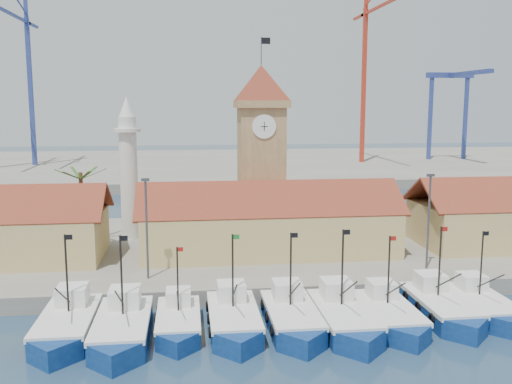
{
  "coord_description": "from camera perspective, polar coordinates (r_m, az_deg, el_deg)",
  "views": [
    {
      "loc": [
        -8.37,
        -37.93,
        16.93
      ],
      "look_at": [
        -1.55,
        18.0,
        8.2
      ],
      "focal_mm": 40.0,
      "sensor_mm": 36.0,
      "label": 1
    }
  ],
  "objects": [
    {
      "name": "ground",
      "position": [
        42.37,
        5.21,
        -14.78
      ],
      "size": [
        400.0,
        400.0,
        0.0
      ],
      "primitive_type": "plane",
      "color": "#1C3A4C",
      "rests_on": "ground"
    },
    {
      "name": "quay",
      "position": [
        64.55,
        0.73,
        -5.71
      ],
      "size": [
        140.0,
        32.0,
        1.5
      ],
      "primitive_type": "cube",
      "color": "gray",
      "rests_on": "ground"
    },
    {
      "name": "terminal",
      "position": [
        149.02,
        -3.69,
        2.66
      ],
      "size": [
        240.0,
        80.0,
        2.0
      ],
      "primitive_type": "cube",
      "color": "gray",
      "rests_on": "ground"
    },
    {
      "name": "boat_0",
      "position": [
        44.84,
        -18.41,
        -12.71
      ],
      "size": [
        3.84,
        10.53,
        7.96
      ],
      "color": "navy",
      "rests_on": "ground"
    },
    {
      "name": "boat_1",
      "position": [
        43.17,
        -13.27,
        -13.33
      ],
      "size": [
        3.88,
        10.62,
        8.04
      ],
      "color": "navy",
      "rests_on": "ground"
    },
    {
      "name": "boat_2",
      "position": [
        44.03,
        -7.77,
        -12.91
      ],
      "size": [
        3.25,
        8.89,
        6.73
      ],
      "color": "navy",
      "rests_on": "ground"
    },
    {
      "name": "boat_3",
      "position": [
        43.83,
        -2.21,
        -12.79
      ],
      "size": [
        3.71,
        10.15,
        7.68
      ],
      "color": "navy",
      "rests_on": "ground"
    },
    {
      "name": "boat_4",
      "position": [
        44.17,
        3.67,
        -12.63
      ],
      "size": [
        3.73,
        10.22,
        7.73
      ],
      "color": "navy",
      "rests_on": "ground"
    },
    {
      "name": "boat_5",
      "position": [
        44.49,
        8.86,
        -12.51
      ],
      "size": [
        3.87,
        10.59,
        8.01
      ],
      "color": "navy",
      "rests_on": "ground"
    },
    {
      "name": "boat_6",
      "position": [
        45.95,
        13.37,
        -12.05
      ],
      "size": [
        3.52,
        9.65,
        7.3
      ],
      "color": "navy",
      "rests_on": "ground"
    },
    {
      "name": "boat_7",
      "position": [
        48.46,
        18.16,
        -11.09
      ],
      "size": [
        3.73,
        10.21,
        7.73
      ],
      "color": "navy",
      "rests_on": "ground"
    },
    {
      "name": "boat_8",
      "position": [
        50.21,
        21.87,
        -10.65
      ],
      "size": [
        3.48,
        9.52,
        7.2
      ],
      "color": "navy",
      "rests_on": "ground"
    },
    {
      "name": "hall_center",
      "position": [
        59.94,
        1.25,
        -3.66
      ],
      "size": [
        27.04,
        10.13,
        7.61
      ],
      "color": "tan",
      "rests_on": "quay"
    },
    {
      "name": "clock_tower",
      "position": [
        64.66,
        0.51,
        4.4
      ],
      "size": [
        5.8,
        5.8,
        22.7
      ],
      "color": "tan",
      "rests_on": "quay"
    },
    {
      "name": "minaret",
      "position": [
        66.65,
        -12.63,
        2.4
      ],
      "size": [
        3.0,
        3.0,
        16.3
      ],
      "color": "silver",
      "rests_on": "quay"
    },
    {
      "name": "palm_tree",
      "position": [
        65.85,
        -17.02,
        -0.92
      ],
      "size": [
        5.6,
        5.03,
        8.39
      ],
      "color": "brown",
      "rests_on": "quay"
    },
    {
      "name": "lamp_posts",
      "position": [
        51.78,
        3.07,
        -2.85
      ],
      "size": [
        80.7,
        0.25,
        9.03
      ],
      "color": "#3F3F44",
      "rests_on": "quay"
    },
    {
      "name": "crane_blue_near",
      "position": [
        149.37,
        -21.88,
        11.5
      ],
      "size": [
        1.0,
        33.8,
        42.25
      ],
      "color": "navy",
      "rests_on": "terminal"
    },
    {
      "name": "crane_red_right",
      "position": [
        148.55,
        10.99,
        12.68
      ],
      "size": [
        1.0,
        35.69,
        45.24
      ],
      "color": "#B8301C",
      "rests_on": "terminal"
    },
    {
      "name": "gantry",
      "position": [
        160.82,
        19.27,
        9.43
      ],
      "size": [
        13.0,
        22.0,
        23.2
      ],
      "color": "navy",
      "rests_on": "terminal"
    }
  ]
}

